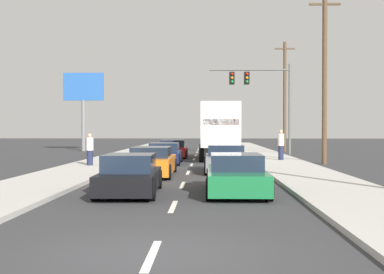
{
  "coord_description": "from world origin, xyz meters",
  "views": [
    {
      "loc": [
        0.9,
        -8.03,
        2.06
      ],
      "look_at": [
        0.1,
        17.54,
        1.62
      ],
      "focal_mm": 46.13,
      "sensor_mm": 36.0,
      "label": 1
    }
  ],
  "objects_px": {
    "utility_pole_far": "(285,95)",
    "roadside_billboard": "(83,96)",
    "traffic_signal_mast": "(257,87)",
    "car_red": "(173,150)",
    "box_truck": "(219,129)",
    "car_black": "(130,176)",
    "car_green": "(236,175)",
    "pedestrian_mid_block": "(90,149)",
    "car_navy": "(165,154)",
    "car_orange": "(152,162)",
    "utility_pole_mid": "(325,77)",
    "car_gray": "(225,159)",
    "pedestrian_near_corner": "(281,145)"
  },
  "relations": [
    {
      "from": "traffic_signal_mast",
      "to": "pedestrian_mid_block",
      "type": "xyz_separation_m",
      "value": [
        -10.01,
        -13.07,
        -4.33
      ]
    },
    {
      "from": "utility_pole_mid",
      "to": "pedestrian_mid_block",
      "type": "relative_size",
      "value": 5.91
    },
    {
      "from": "car_green",
      "to": "roadside_billboard",
      "type": "distance_m",
      "value": 31.94
    },
    {
      "from": "utility_pole_far",
      "to": "roadside_billboard",
      "type": "relative_size",
      "value": 1.36
    },
    {
      "from": "pedestrian_mid_block",
      "to": "car_black",
      "type": "bearing_deg",
      "value": -70.02
    },
    {
      "from": "car_orange",
      "to": "roadside_billboard",
      "type": "relative_size",
      "value": 0.65
    },
    {
      "from": "car_red",
      "to": "roadside_billboard",
      "type": "bearing_deg",
      "value": 131.36
    },
    {
      "from": "traffic_signal_mast",
      "to": "car_black",
      "type": "bearing_deg",
      "value": -105.11
    },
    {
      "from": "car_green",
      "to": "pedestrian_mid_block",
      "type": "distance_m",
      "value": 12.11
    },
    {
      "from": "utility_pole_mid",
      "to": "car_orange",
      "type": "bearing_deg",
      "value": -141.57
    },
    {
      "from": "car_navy",
      "to": "utility_pole_mid",
      "type": "bearing_deg",
      "value": 0.47
    },
    {
      "from": "car_gray",
      "to": "utility_pole_mid",
      "type": "height_order",
      "value": "utility_pole_mid"
    },
    {
      "from": "car_navy",
      "to": "car_gray",
      "type": "relative_size",
      "value": 0.93
    },
    {
      "from": "car_green",
      "to": "roadside_billboard",
      "type": "height_order",
      "value": "roadside_billboard"
    },
    {
      "from": "car_red",
      "to": "traffic_signal_mast",
      "type": "xyz_separation_m",
      "value": [
        6.31,
        3.9,
        4.72
      ]
    },
    {
      "from": "car_black",
      "to": "roadside_billboard",
      "type": "height_order",
      "value": "roadside_billboard"
    },
    {
      "from": "car_black",
      "to": "car_red",
      "type": "bearing_deg",
      "value": 90.05
    },
    {
      "from": "car_green",
      "to": "pedestrian_near_corner",
      "type": "relative_size",
      "value": 2.5
    },
    {
      "from": "traffic_signal_mast",
      "to": "roadside_billboard",
      "type": "distance_m",
      "value": 16.47
    },
    {
      "from": "car_red",
      "to": "car_gray",
      "type": "distance_m",
      "value": 11.78
    },
    {
      "from": "traffic_signal_mast",
      "to": "utility_pole_mid",
      "type": "relative_size",
      "value": 0.72
    },
    {
      "from": "pedestrian_near_corner",
      "to": "car_green",
      "type": "bearing_deg",
      "value": -103.83
    },
    {
      "from": "utility_pole_mid",
      "to": "pedestrian_near_corner",
      "type": "xyz_separation_m",
      "value": [
        -2.26,
        1.61,
        -3.99
      ]
    },
    {
      "from": "car_red",
      "to": "pedestrian_mid_block",
      "type": "bearing_deg",
      "value": -112.01
    },
    {
      "from": "car_green",
      "to": "pedestrian_mid_block",
      "type": "relative_size",
      "value": 2.78
    },
    {
      "from": "traffic_signal_mast",
      "to": "utility_pole_far",
      "type": "distance_m",
      "value": 6.32
    },
    {
      "from": "car_red",
      "to": "box_truck",
      "type": "xyz_separation_m",
      "value": [
        3.18,
        -2.59,
        1.46
      ]
    },
    {
      "from": "car_orange",
      "to": "pedestrian_near_corner",
      "type": "relative_size",
      "value": 2.52
    },
    {
      "from": "roadside_billboard",
      "to": "utility_pole_far",
      "type": "bearing_deg",
      "value": -2.2
    },
    {
      "from": "car_red",
      "to": "car_orange",
      "type": "relative_size",
      "value": 0.87
    },
    {
      "from": "car_black",
      "to": "box_truck",
      "type": "xyz_separation_m",
      "value": [
        3.16,
        16.81,
        1.46
      ]
    },
    {
      "from": "traffic_signal_mast",
      "to": "box_truck",
      "type": "bearing_deg",
      "value": -115.72
    },
    {
      "from": "car_gray",
      "to": "pedestrian_mid_block",
      "type": "height_order",
      "value": "pedestrian_mid_block"
    },
    {
      "from": "car_red",
      "to": "roadside_billboard",
      "type": "xyz_separation_m",
      "value": [
        -8.93,
        10.14,
        4.45
      ]
    },
    {
      "from": "roadside_billboard",
      "to": "car_green",
      "type": "bearing_deg",
      "value": -67.14
    },
    {
      "from": "car_black",
      "to": "roadside_billboard",
      "type": "xyz_separation_m",
      "value": [
        -8.95,
        29.54,
        4.45
      ]
    },
    {
      "from": "utility_pole_mid",
      "to": "pedestrian_near_corner",
      "type": "relative_size",
      "value": 5.32
    },
    {
      "from": "roadside_billboard",
      "to": "box_truck",
      "type": "bearing_deg",
      "value": -46.43
    },
    {
      "from": "roadside_billboard",
      "to": "car_gray",
      "type": "bearing_deg",
      "value": -60.32
    },
    {
      "from": "car_gray",
      "to": "traffic_signal_mast",
      "type": "distance_m",
      "value": 16.21
    },
    {
      "from": "car_navy",
      "to": "car_gray",
      "type": "distance_m",
      "value": 6.22
    },
    {
      "from": "car_navy",
      "to": "box_truck",
      "type": "bearing_deg",
      "value": 47.15
    },
    {
      "from": "car_red",
      "to": "car_black",
      "type": "distance_m",
      "value": 19.4
    },
    {
      "from": "car_navy",
      "to": "car_black",
      "type": "bearing_deg",
      "value": -89.71
    },
    {
      "from": "utility_pole_far",
      "to": "pedestrian_near_corner",
      "type": "bearing_deg",
      "value": -99.75
    },
    {
      "from": "car_orange",
      "to": "utility_pole_mid",
      "type": "distance_m",
      "value": 12.55
    },
    {
      "from": "car_red",
      "to": "car_black",
      "type": "height_order",
      "value": "car_black"
    },
    {
      "from": "utility_pole_far",
      "to": "car_black",
      "type": "bearing_deg",
      "value": -107.89
    },
    {
      "from": "car_orange",
      "to": "car_green",
      "type": "height_order",
      "value": "car_orange"
    },
    {
      "from": "car_black",
      "to": "car_green",
      "type": "xyz_separation_m",
      "value": [
        3.34,
        0.4,
        -0.0
      ]
    }
  ]
}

